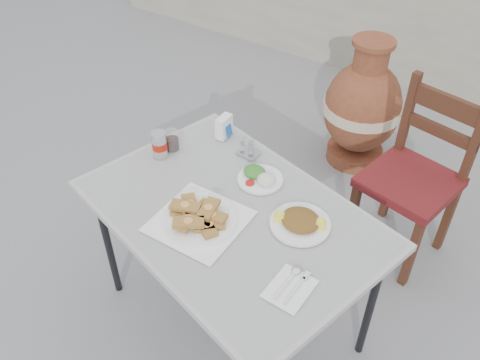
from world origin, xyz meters
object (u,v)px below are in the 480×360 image
Objects in this scene: cafe_table at (231,220)px; salad_rice_plate at (260,177)px; pide_plate at (199,216)px; cola_glass at (172,141)px; chair at (415,176)px; terracotta_urn at (362,108)px; soda_can at (159,144)px; salad_chopped_plate at (300,222)px; condiment_caddy at (248,150)px; napkin_holder at (224,127)px.

salad_rice_plate reaches higher than cafe_table.
pide_plate is 0.46m from cola_glass.
cola_glass is 1.13m from chair.
terracotta_urn is at bearing 92.00° from cafe_table.
salad_rice_plate is 0.44m from soda_can.
cola_glass is (0.01, 0.06, -0.02)m from soda_can.
chair reaches higher than soda_can.
terracotta_urn reaches higher than salad_rice_plate.
pide_plate is at bearing -90.46° from terracotta_urn.
cafe_table is 0.27m from salad_chopped_plate.
condiment_caddy reaches higher than salad_chopped_plate.
salad_chopped_plate is 1.38m from terracotta_urn.
soda_can reaches higher than cola_glass.
cola_glass is 0.10× the size of chair.
cola_glass is 0.99× the size of condiment_caddy.
cafe_table is 14.30× the size of cola_glass.
cola_glass is at bearing -106.97° from terracotta_urn.
napkin_holder is (-0.29, 0.37, 0.10)m from cafe_table.
chair reaches higher than pide_plate.
napkin_holder is (-0.23, 0.48, 0.02)m from pide_plate.
condiment_caddy is (0.29, 0.15, -0.02)m from cola_glass.
pide_plate is 3.65× the size of cola_glass.
cola_glass is at bearing 157.93° from cafe_table.
terracotta_urn is (0.25, 1.02, -0.35)m from napkin_holder.
cafe_table is 3.92× the size of pide_plate.
napkin_holder is 1.11m from terracotta_urn.
terracotta_urn is (-0.49, 0.53, -0.08)m from chair.
cafe_table is 1.41m from terracotta_urn.
soda_can is at bearing 177.59° from salad_chopped_plate.
cafe_table is 5.74× the size of salad_chopped_plate.
pide_plate is at bearing -37.74° from cola_glass.
condiment_caddy is 0.82m from chair.
condiment_caddy is at bearing -20.21° from napkin_holder.
soda_can is at bearing -128.17° from chair.
salad_rice_plate is 2.05× the size of condiment_caddy.
condiment_caddy is 0.10× the size of chair.
soda_can reaches higher than cafe_table.
condiment_caddy is (-0.13, 0.11, 0.00)m from salad_rice_plate.
salad_chopped_plate is 1.92× the size of soda_can.
condiment_caddy is 1.12m from terracotta_urn.
napkin_holder is at bearing 151.75° from salad_chopped_plate.
salad_chopped_plate is (0.25, 0.08, 0.07)m from cafe_table.
cafe_table is at bearing -88.00° from terracotta_urn.
soda_can is (-0.43, 0.11, 0.10)m from cafe_table.
salad_rice_plate is 1.59× the size of soda_can.
salad_chopped_plate is 0.67m from cola_glass.
napkin_holder is 1.11× the size of condiment_caddy.
pide_plate is at bearing -80.18° from condiment_caddy.
salad_rice_plate is 0.17m from condiment_caddy.
terracotta_urn reaches higher than salad_chopped_plate.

